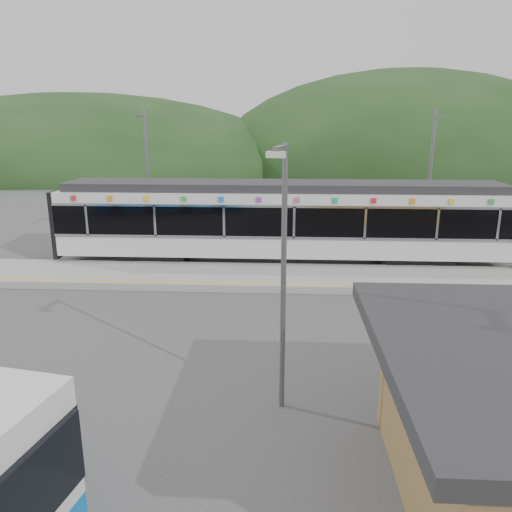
{
  "coord_description": "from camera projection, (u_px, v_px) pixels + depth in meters",
  "views": [
    {
      "loc": [
        -0.16,
        -16.37,
        6.43
      ],
      "look_at": [
        -1.11,
        1.0,
        1.67
      ],
      "focal_mm": 35.0,
      "sensor_mm": 36.0,
      "label": 1
    }
  ],
  "objects": [
    {
      "name": "lamp_post",
      "position": [
        284.0,
        259.0,
        10.56
      ],
      "size": [
        0.38,
        1.08,
        5.99
      ],
      "rotation": [
        0.0,
        0.0,
        -0.2
      ],
      "color": "slate",
      "rests_on": "ground"
    },
    {
      "name": "train",
      "position": [
        283.0,
        219.0,
        22.7
      ],
      "size": [
        20.44,
        3.01,
        3.74
      ],
      "color": "black",
      "rests_on": "ground"
    },
    {
      "name": "catenary_mast_west",
      "position": [
        148.0,
        177.0,
        25.11
      ],
      "size": [
        0.18,
        1.8,
        7.0
      ],
      "color": "slate",
      "rests_on": "ground"
    },
    {
      "name": "yellow_line",
      "position": [
        286.0,
        284.0,
        19.3
      ],
      "size": [
        26.0,
        0.1,
        0.01
      ],
      "primitive_type": "cube",
      "color": "yellow",
      "rests_on": "platform"
    },
    {
      "name": "platform",
      "position": [
        286.0,
        277.0,
        20.6
      ],
      "size": [
        26.0,
        3.2,
        0.3
      ],
      "primitive_type": "cube",
      "color": "#9E9E99",
      "rests_on": "ground"
    },
    {
      "name": "ground",
      "position": [
        286.0,
        310.0,
        17.46
      ],
      "size": [
        120.0,
        120.0,
        0.0
      ],
      "primitive_type": "plane",
      "color": "#4C4C4F",
      "rests_on": "ground"
    },
    {
      "name": "hills",
      "position": [
        425.0,
        269.0,
        22.22
      ],
      "size": [
        146.0,
        149.0,
        26.0
      ],
      "color": "#1E3D19",
      "rests_on": "ground"
    },
    {
      "name": "catenary_mast_east",
      "position": [
        430.0,
        179.0,
        24.37
      ],
      "size": [
        0.18,
        1.8,
        7.0
      ],
      "color": "slate",
      "rests_on": "ground"
    }
  ]
}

